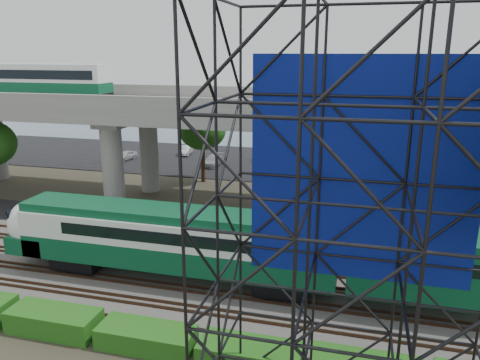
# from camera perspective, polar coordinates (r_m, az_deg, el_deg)

# --- Properties ---
(ground) EXTENTS (140.00, 140.00, 0.00)m
(ground) POSITION_cam_1_polar(r_m,az_deg,el_deg) (27.56, -9.21, -14.13)
(ground) COLOR #474233
(ground) RESTS_ON ground
(ballast_bed) EXTENTS (90.00, 12.00, 0.20)m
(ballast_bed) POSITION_cam_1_polar(r_m,az_deg,el_deg) (29.12, -7.60, -12.13)
(ballast_bed) COLOR slate
(ballast_bed) RESTS_ON ground
(service_road) EXTENTS (90.00, 5.00, 0.08)m
(service_road) POSITION_cam_1_polar(r_m,az_deg,el_deg) (36.41, -2.51, -6.30)
(service_road) COLOR black
(service_road) RESTS_ON ground
(parking_lot) EXTENTS (90.00, 18.00, 0.08)m
(parking_lot) POSITION_cam_1_polar(r_m,az_deg,el_deg) (58.26, 4.36, 2.00)
(parking_lot) COLOR black
(parking_lot) RESTS_ON ground
(harbor_water) EXTENTS (140.00, 40.00, 0.03)m
(harbor_water) POSITION_cam_1_polar(r_m,az_deg,el_deg) (79.58, 7.30, 5.52)
(harbor_water) COLOR slate
(harbor_water) RESTS_ON ground
(rail_tracks) EXTENTS (90.00, 9.52, 0.16)m
(rail_tracks) POSITION_cam_1_polar(r_m,az_deg,el_deg) (29.04, -7.61, -11.82)
(rail_tracks) COLOR #472D1E
(rail_tracks) RESTS_ON ballast_bed
(commuter_train) EXTENTS (29.30, 3.06, 4.30)m
(commuter_train) POSITION_cam_1_polar(r_m,az_deg,el_deg) (27.28, -3.87, -7.53)
(commuter_train) COLOR black
(commuter_train) RESTS_ON rail_tracks
(overpass) EXTENTS (80.00, 12.00, 12.40)m
(overpass) POSITION_cam_1_polar(r_m,az_deg,el_deg) (39.83, -2.12, 7.77)
(overpass) COLOR #9E9B93
(overpass) RESTS_ON ground
(scaffold_tower) EXTENTS (9.36, 6.36, 15.00)m
(scaffold_tower) POSITION_cam_1_polar(r_m,az_deg,el_deg) (15.04, 14.09, -8.68)
(scaffold_tower) COLOR black
(scaffold_tower) RESTS_ON ground
(hedge_strip) EXTENTS (34.60, 1.80, 1.20)m
(hedge_strip) POSITION_cam_1_polar(r_m,az_deg,el_deg) (23.59, -11.33, -18.18)
(hedge_strip) COLOR #165112
(hedge_strip) RESTS_ON ground
(trees) EXTENTS (40.94, 16.94, 7.69)m
(trees) POSITION_cam_1_polar(r_m,az_deg,el_deg) (41.50, -6.45, 4.29)
(trees) COLOR #382314
(trees) RESTS_ON ground
(suv) EXTENTS (5.72, 2.86, 1.56)m
(suv) POSITION_cam_1_polar(r_m,az_deg,el_deg) (42.06, -21.89, -3.24)
(suv) COLOR black
(suv) RESTS_ON service_road
(parked_cars) EXTENTS (40.23, 9.45, 1.27)m
(parked_cars) POSITION_cam_1_polar(r_m,az_deg,el_deg) (57.70, 4.47, 2.52)
(parked_cars) COLOR #B8B8B8
(parked_cars) RESTS_ON parking_lot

